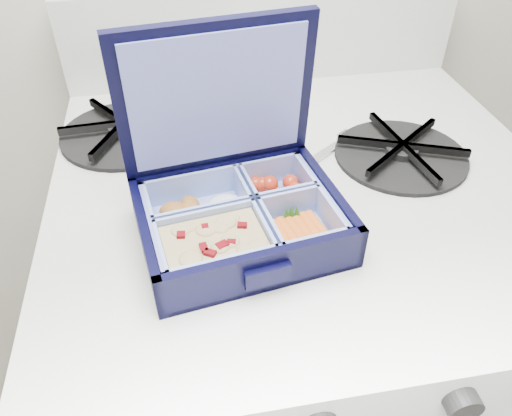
{
  "coord_description": "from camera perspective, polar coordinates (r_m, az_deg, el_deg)",
  "views": [
    {
      "loc": [
        0.07,
        1.11,
        1.39
      ],
      "look_at": [
        0.14,
        1.54,
        1.03
      ],
      "focal_mm": 35.0,
      "sensor_mm": 36.0,
      "label": 1
    }
  ],
  "objects": [
    {
      "name": "burner_grate",
      "position": [
        0.72,
        16.34,
        6.48
      ],
      "size": [
        0.24,
        0.24,
        0.03
      ],
      "primitive_type": "cylinder",
      "rotation": [
        0.0,
        0.0,
        -0.38
      ],
      "color": "black",
      "rests_on": "stove"
    },
    {
      "name": "stove",
      "position": [
        1.05,
        3.58,
        -18.15
      ],
      "size": [
        0.66,
        0.66,
        1.0
      ],
      "primitive_type": null,
      "color": "silver",
      "rests_on": "floor"
    },
    {
      "name": "fork",
      "position": [
        0.69,
        6.32,
        5.32
      ],
      "size": [
        0.16,
        0.12,
        0.01
      ],
      "primitive_type": null,
      "rotation": [
        0.0,
        0.0,
        -0.95
      ],
      "color": "#BEBEBE",
      "rests_on": "stove"
    },
    {
      "name": "burner_grate_rear",
      "position": [
        0.77,
        -14.74,
        8.72
      ],
      "size": [
        0.2,
        0.2,
        0.02
      ],
      "primitive_type": "cylinder",
      "rotation": [
        0.0,
        0.0,
        0.06
      ],
      "color": "black",
      "rests_on": "stove"
    },
    {
      "name": "bento_box",
      "position": [
        0.55,
        -1.77,
        -1.41
      ],
      "size": [
        0.24,
        0.2,
        0.05
      ],
      "primitive_type": null,
      "rotation": [
        0.0,
        0.0,
        0.15
      ],
      "color": "black",
      "rests_on": "stove"
    }
  ]
}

